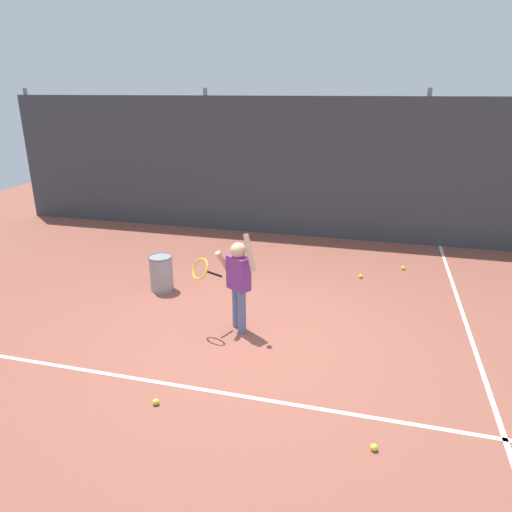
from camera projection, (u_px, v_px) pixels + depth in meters
name	position (u px, v px, depth m)	size (l,w,h in m)	color
ground_plane	(249.00, 335.00, 6.04)	(20.00, 20.00, 0.00)	brown
court_line_baseline	(217.00, 392.00, 4.90)	(9.00, 0.05, 0.00)	white
court_line_sideline	(467.00, 325.00, 6.28)	(0.05, 9.00, 0.00)	white
back_fence_windscreen	(308.00, 169.00, 9.66)	(13.64, 0.08, 2.87)	#383D42
fence_post_0	(35.00, 154.00, 11.29)	(0.09, 0.09, 3.02)	slate
fence_post_1	(208.00, 161.00, 10.22)	(0.09, 0.09, 3.02)	slate
fence_post_2	(420.00, 169.00, 9.15)	(0.09, 0.09, 3.02)	slate
tennis_player	(237.00, 278.00, 5.94)	(0.89, 0.53, 1.35)	slate
ball_hopper	(161.00, 273.00, 7.31)	(0.38, 0.38, 0.56)	gray
tennis_ball_0	(156.00, 402.00, 4.69)	(0.07, 0.07, 0.07)	#CCE033
tennis_ball_1	(361.00, 276.00, 7.84)	(0.07, 0.07, 0.07)	#CCE033
tennis_ball_2	(403.00, 268.00, 8.20)	(0.07, 0.07, 0.07)	#CCE033
tennis_ball_3	(374.00, 447.00, 4.10)	(0.07, 0.07, 0.07)	#CCE033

